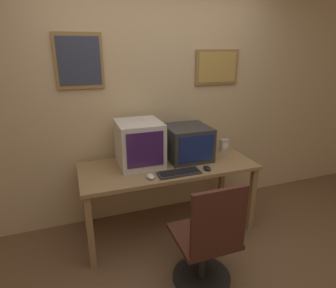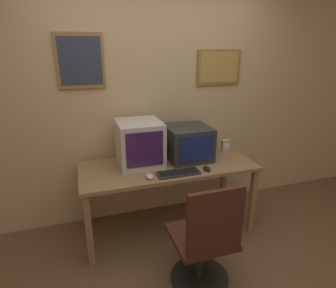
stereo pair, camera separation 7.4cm
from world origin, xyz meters
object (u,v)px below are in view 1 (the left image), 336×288
object	(u,v)px
monitor_left	(139,143)
desk_clock	(224,145)
monitor_right	(188,143)
office_chair	(207,244)
keyboard_main	(179,173)
mouse_near_keyboard	(207,168)
mouse_far_corner	(151,177)

from	to	relation	value
monitor_left	desk_clock	size ratio (longest dim) A/B	3.35
monitor_right	office_chair	bearing A→B (deg)	-103.28
keyboard_main	mouse_near_keyboard	world-z (taller)	mouse_near_keyboard
monitor_right	monitor_left	bearing A→B (deg)	178.20
monitor_right	mouse_far_corner	distance (m)	0.63
mouse_near_keyboard	mouse_far_corner	world-z (taller)	mouse_far_corner
mouse_far_corner	keyboard_main	bearing A→B (deg)	0.64
monitor_left	office_chair	size ratio (longest dim) A/B	0.47
keyboard_main	desk_clock	size ratio (longest dim) A/B	2.98
monitor_left	monitor_right	distance (m)	0.51
mouse_far_corner	office_chair	size ratio (longest dim) A/B	0.11
monitor_right	office_chair	distance (m)	1.09
desk_clock	office_chair	bearing A→B (deg)	-125.24
keyboard_main	mouse_far_corner	world-z (taller)	mouse_far_corner
monitor_right	mouse_near_keyboard	bearing A→B (deg)	-80.17
monitor_right	keyboard_main	distance (m)	0.44
desk_clock	office_chair	size ratio (longest dim) A/B	0.14
office_chair	desk_clock	bearing A→B (deg)	54.76
desk_clock	monitor_left	bearing A→B (deg)	-177.46
monitor_right	mouse_near_keyboard	xyz separation A→B (m)	(0.06, -0.34, -0.16)
mouse_near_keyboard	office_chair	distance (m)	0.75
office_chair	mouse_near_keyboard	bearing A→B (deg)	64.55
desk_clock	office_chair	distance (m)	1.28
monitor_left	mouse_far_corner	world-z (taller)	monitor_left
monitor_left	mouse_far_corner	size ratio (longest dim) A/B	4.39
monitor_right	keyboard_main	bearing A→B (deg)	-123.82
mouse_near_keyboard	desk_clock	xyz separation A→B (m)	(0.42, 0.40, 0.05)
mouse_far_corner	desk_clock	bearing A→B (deg)	22.33
monitor_left	monitor_right	size ratio (longest dim) A/B	1.02
monitor_right	office_chair	size ratio (longest dim) A/B	0.46
monitor_left	keyboard_main	bearing A→B (deg)	-51.69
monitor_left	mouse_near_keyboard	xyz separation A→B (m)	(0.57, -0.36, -0.20)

